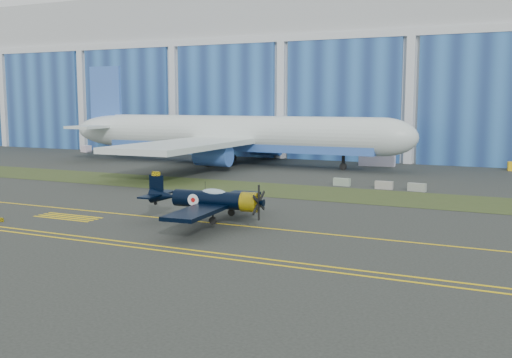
% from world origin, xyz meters
% --- Properties ---
extents(ground, '(260.00, 260.00, 0.00)m').
position_xyz_m(ground, '(0.00, 0.00, 0.00)').
color(ground, '#323430').
rests_on(ground, ground).
extents(grass_median, '(260.00, 10.00, 0.02)m').
position_xyz_m(grass_median, '(0.00, 14.00, 0.02)').
color(grass_median, '#475128').
rests_on(grass_median, ground).
extents(hangar, '(220.00, 45.70, 30.00)m').
position_xyz_m(hangar, '(0.00, 71.79, 14.96)').
color(hangar, silver).
rests_on(hangar, ground).
extents(taxiway_centreline, '(200.00, 0.20, 0.02)m').
position_xyz_m(taxiway_centreline, '(0.00, -5.00, 0.01)').
color(taxiway_centreline, yellow).
rests_on(taxiway_centreline, ground).
extents(edge_line_near, '(80.00, 0.20, 0.02)m').
position_xyz_m(edge_line_near, '(0.00, -14.50, 0.01)').
color(edge_line_near, yellow).
rests_on(edge_line_near, ground).
extents(edge_line_far, '(80.00, 0.20, 0.02)m').
position_xyz_m(edge_line_far, '(0.00, -13.50, 0.01)').
color(edge_line_far, yellow).
rests_on(edge_line_far, ground).
extents(hold_short_ladder, '(6.00, 2.40, 0.02)m').
position_xyz_m(hold_short_ladder, '(-18.00, -8.10, 0.01)').
color(hold_short_ladder, yellow).
rests_on(hold_short_ladder, ground).
extents(warbird, '(12.36, 14.56, 4.09)m').
position_xyz_m(warbird, '(-5.40, -5.64, 2.06)').
color(warbird, black).
rests_on(warbird, ground).
extents(jetliner, '(63.11, 53.73, 21.80)m').
position_xyz_m(jetliner, '(-24.13, 36.29, 10.90)').
color(jetliner, silver).
rests_on(jetliner, ground).
extents(shipping_container, '(5.66, 2.80, 2.36)m').
position_xyz_m(shipping_container, '(-3.73, 44.13, 1.18)').
color(shipping_container, white).
rests_on(shipping_container, ground).
extents(cart, '(2.47, 1.99, 1.29)m').
position_xyz_m(cart, '(-61.58, 44.80, 0.64)').
color(cart, silver).
rests_on(cart, ground).
extents(barrier_a, '(2.03, 0.71, 0.90)m').
position_xyz_m(barrier_a, '(-2.19, 20.49, 0.45)').
color(barrier_a, gray).
rests_on(barrier_a, ground).
extents(barrier_b, '(2.00, 0.61, 0.90)m').
position_xyz_m(barrier_b, '(2.95, 19.90, 0.45)').
color(barrier_b, '#9F9A90').
rests_on(barrier_b, ground).
extents(barrier_c, '(2.07, 0.89, 0.90)m').
position_xyz_m(barrier_c, '(6.65, 19.83, 0.45)').
color(barrier_c, '#94998E').
rests_on(barrier_c, ground).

